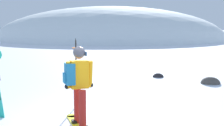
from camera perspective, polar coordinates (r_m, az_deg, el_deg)
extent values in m
ellipsoid|color=white|center=(47.04, -0.53, 4.60)|extent=(35.40, 31.86, 10.26)
cube|color=yellow|center=(6.42, -6.19, -12.10)|extent=(1.01, 1.49, 0.02)
cylinder|color=yellow|center=(7.15, -7.61, -10.11)|extent=(0.28, 0.28, 0.02)
cube|color=black|center=(6.63, -6.67, -11.10)|extent=(0.29, 0.25, 0.06)
cylinder|color=maroon|center=(6.52, -6.72, -7.93)|extent=(0.15, 0.15, 0.82)
cylinder|color=maroon|center=(6.07, -5.73, -9.06)|extent=(0.15, 0.15, 0.82)
cube|color=#F4A314|center=(6.14, -6.33, -2.18)|extent=(0.42, 0.37, 0.58)
cylinder|color=#F4A314|center=(6.10, -8.44, -2.28)|extent=(0.17, 0.20, 0.57)
cylinder|color=#F4A314|center=(6.20, -4.26, -2.07)|extent=(0.17, 0.20, 0.57)
sphere|color=black|center=(6.18, -8.65, -4.52)|extent=(0.11, 0.11, 0.11)
sphere|color=black|center=(6.29, -4.15, -4.25)|extent=(0.11, 0.11, 0.11)
cube|color=teal|center=(6.10, -8.17, -2.08)|extent=(0.29, 0.33, 0.44)
cube|color=teal|center=(6.10, -9.08, -2.87)|extent=(0.15, 0.20, 0.20)
sphere|color=#9E7051|center=(6.09, -6.39, 1.77)|extent=(0.21, 0.21, 0.21)
sphere|color=#4C4C56|center=(6.09, -6.39, 2.05)|extent=(0.25, 0.25, 0.25)
cube|color=navy|center=(6.12, -5.20, 1.81)|extent=(0.11, 0.16, 0.08)
cylinder|color=black|center=(7.85, -6.94, -2.10)|extent=(0.04, 0.04, 1.74)
cylinder|color=orange|center=(7.76, -7.01, 2.93)|extent=(0.20, 0.20, 0.02)
cone|color=black|center=(7.75, -7.04, 4.56)|extent=(0.04, 0.04, 0.08)
ellipsoid|color=#282628|center=(12.51, 8.92, -2.70)|extent=(0.46, 0.39, 0.32)
ellipsoid|color=#4C4742|center=(11.56, 18.49, -3.80)|extent=(0.71, 0.61, 0.50)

